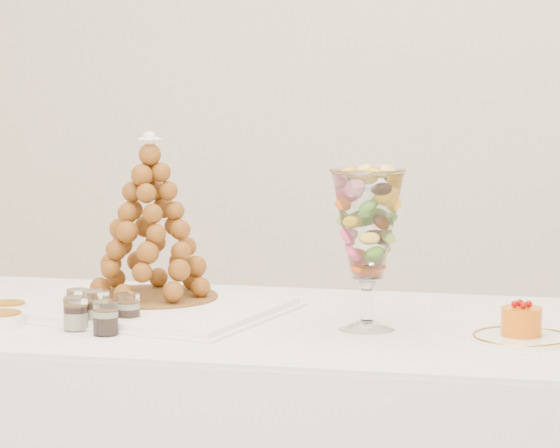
# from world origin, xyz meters

# --- Properties ---
(lace_tray) EXTENTS (0.65, 0.55, 0.02)m
(lace_tray) POSITION_xyz_m (-0.31, 0.20, 0.79)
(lace_tray) COLOR white
(lace_tray) RESTS_ON buffet_table
(macaron_vase) EXTENTS (0.15, 0.15, 0.33)m
(macaron_vase) POSITION_xyz_m (0.21, 0.12, 0.99)
(macaron_vase) COLOR white
(macaron_vase) RESTS_ON buffet_table
(cake_plate) EXTENTS (0.20, 0.20, 0.01)m
(cake_plate) POSITION_xyz_m (0.52, 0.08, 0.78)
(cake_plate) COLOR white
(cake_plate) RESTS_ON buffet_table
(verrine_a) EXTENTS (0.06, 0.06, 0.07)m
(verrine_a) POSITION_xyz_m (-0.40, 0.08, 0.81)
(verrine_a) COLOR white
(verrine_a) RESTS_ON buffet_table
(verrine_b) EXTENTS (0.07, 0.07, 0.08)m
(verrine_b) POSITION_xyz_m (-0.34, 0.02, 0.82)
(verrine_b) COLOR white
(verrine_b) RESTS_ON buffet_table
(verrine_c) EXTENTS (0.06, 0.06, 0.07)m
(verrine_c) POSITION_xyz_m (-0.28, 0.05, 0.81)
(verrine_c) COLOR white
(verrine_c) RESTS_ON buffet_table
(verrine_d) EXTENTS (0.06, 0.06, 0.07)m
(verrine_d) POSITION_xyz_m (-0.37, -0.02, 0.81)
(verrine_d) COLOR white
(verrine_d) RESTS_ON buffet_table
(verrine_e) EXTENTS (0.06, 0.06, 0.07)m
(verrine_e) POSITION_xyz_m (-0.29, -0.05, 0.81)
(verrine_e) COLOR white
(verrine_e) RESTS_ON buffet_table
(ramekin_back) EXTENTS (0.08, 0.08, 0.03)m
(ramekin_back) POSITION_xyz_m (-0.57, 0.10, 0.79)
(ramekin_back) COLOR white
(ramekin_back) RESTS_ON buffet_table
(ramekin_front) EXTENTS (0.09, 0.09, 0.03)m
(ramekin_front) POSITION_xyz_m (-0.53, -0.02, 0.79)
(ramekin_front) COLOR white
(ramekin_front) RESTS_ON buffet_table
(croquembouche) EXTENTS (0.30, 0.30, 0.37)m
(croquembouche) POSITION_xyz_m (-0.30, 0.27, 0.98)
(croquembouche) COLOR brown
(croquembouche) RESTS_ON lace_tray
(mousse_cake) EXTENTS (0.08, 0.08, 0.07)m
(mousse_cake) POSITION_xyz_m (0.52, 0.09, 0.82)
(mousse_cake) COLOR orange
(mousse_cake) RESTS_ON cake_plate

